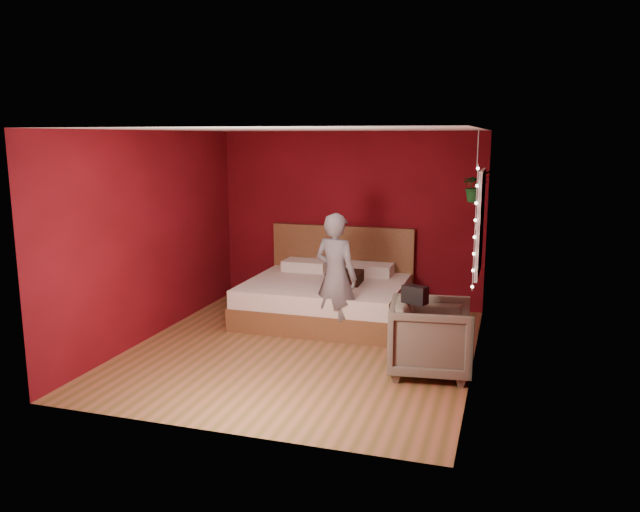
% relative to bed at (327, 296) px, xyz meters
% --- Properties ---
extents(floor, '(4.50, 4.50, 0.00)m').
position_rel_bed_xyz_m(floor, '(0.09, -1.38, -0.31)').
color(floor, '#9C603E').
rests_on(floor, ground).
extents(room_walls, '(4.04, 4.54, 2.62)m').
position_rel_bed_xyz_m(room_walls, '(0.09, -1.38, 1.37)').
color(room_walls, maroon).
rests_on(room_walls, ground).
extents(window, '(0.05, 0.97, 1.27)m').
position_rel_bed_xyz_m(window, '(2.06, -0.48, 1.19)').
color(window, white).
rests_on(window, room_walls).
extents(fairy_lights, '(0.04, 0.04, 1.45)m').
position_rel_bed_xyz_m(fairy_lights, '(2.03, -1.00, 1.19)').
color(fairy_lights, silver).
rests_on(fairy_lights, room_walls).
extents(bed, '(2.18, 1.85, 1.20)m').
position_rel_bed_xyz_m(bed, '(0.00, 0.00, 0.00)').
color(bed, brown).
rests_on(bed, ground).
extents(person, '(0.67, 0.54, 1.61)m').
position_rel_bed_xyz_m(person, '(0.37, -0.88, 0.49)').
color(person, slate).
rests_on(person, ground).
extents(armchair, '(0.97, 0.95, 0.80)m').
position_rel_bed_xyz_m(armchair, '(1.66, -1.70, 0.09)').
color(armchair, '#625E4D').
rests_on(armchair, ground).
extents(handbag, '(0.29, 0.22, 0.19)m').
position_rel_bed_xyz_m(handbag, '(1.49, -1.81, 0.58)').
color(handbag, black).
rests_on(handbag, armchair).
extents(throw_pillow, '(0.47, 0.47, 0.16)m').
position_rel_bed_xyz_m(throw_pillow, '(0.28, -0.11, 0.31)').
color(throw_pillow, black).
rests_on(throw_pillow, bed).
extents(hanging_plant, '(0.45, 0.41, 0.89)m').
position_rel_bed_xyz_m(hanging_plant, '(1.97, -0.09, 1.60)').
color(hanging_plant, silver).
rests_on(hanging_plant, room_walls).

